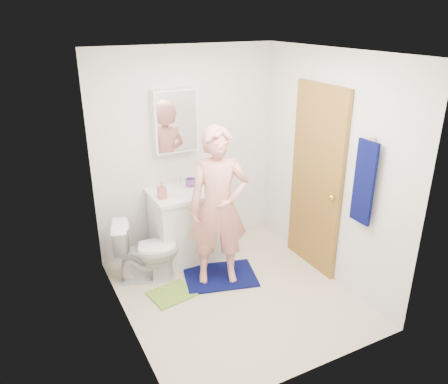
{
  "coord_description": "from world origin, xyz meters",
  "views": [
    {
      "loc": [
        -1.84,
        -3.31,
        2.7
      ],
      "look_at": [
        -0.0,
        0.25,
        1.05
      ],
      "focal_mm": 35.0,
      "sensor_mm": 36.0,
      "label": 1
    }
  ],
  "objects_px": {
    "towel": "(364,183)",
    "soap_dispenser": "(162,190)",
    "man": "(219,207)",
    "toothbrush_cup": "(190,183)",
    "vanity_cabinet": "(187,227)",
    "toilet": "(146,250)",
    "medicine_cabinet": "(175,121)"
  },
  "relations": [
    {
      "from": "medicine_cabinet",
      "to": "toothbrush_cup",
      "type": "xyz_separation_m",
      "value": [
        0.1,
        -0.13,
        -0.7
      ]
    },
    {
      "from": "vanity_cabinet",
      "to": "toothbrush_cup",
      "type": "bearing_deg",
      "value": 42.23
    },
    {
      "from": "toilet",
      "to": "towel",
      "type": "bearing_deg",
      "value": -108.52
    },
    {
      "from": "vanity_cabinet",
      "to": "toothbrush_cup",
      "type": "height_order",
      "value": "toothbrush_cup"
    },
    {
      "from": "towel",
      "to": "soap_dispenser",
      "type": "bearing_deg",
      "value": 136.46
    },
    {
      "from": "soap_dispenser",
      "to": "toothbrush_cup",
      "type": "height_order",
      "value": "soap_dispenser"
    },
    {
      "from": "soap_dispenser",
      "to": "toothbrush_cup",
      "type": "xyz_separation_m",
      "value": [
        0.4,
        0.17,
        -0.04
      ]
    },
    {
      "from": "toilet",
      "to": "soap_dispenser",
      "type": "bearing_deg",
      "value": -44.15
    },
    {
      "from": "toothbrush_cup",
      "to": "medicine_cabinet",
      "type": "bearing_deg",
      "value": 128.85
    },
    {
      "from": "towel",
      "to": "toothbrush_cup",
      "type": "bearing_deg",
      "value": 124.24
    },
    {
      "from": "medicine_cabinet",
      "to": "man",
      "type": "xyz_separation_m",
      "value": [
        0.11,
        -0.83,
        -0.73
      ]
    },
    {
      "from": "vanity_cabinet",
      "to": "man",
      "type": "height_order",
      "value": "man"
    },
    {
      "from": "toilet",
      "to": "man",
      "type": "xyz_separation_m",
      "value": [
        0.67,
        -0.39,
        0.52
      ]
    },
    {
      "from": "vanity_cabinet",
      "to": "toothbrush_cup",
      "type": "distance_m",
      "value": 0.52
    },
    {
      "from": "vanity_cabinet",
      "to": "soap_dispenser",
      "type": "height_order",
      "value": "soap_dispenser"
    },
    {
      "from": "towel",
      "to": "man",
      "type": "height_order",
      "value": "man"
    },
    {
      "from": "toothbrush_cup",
      "to": "man",
      "type": "xyz_separation_m",
      "value": [
        0.01,
        -0.7,
        -0.03
      ]
    },
    {
      "from": "medicine_cabinet",
      "to": "man",
      "type": "height_order",
      "value": "medicine_cabinet"
    },
    {
      "from": "towel",
      "to": "soap_dispenser",
      "type": "xyz_separation_m",
      "value": [
        -1.48,
        1.41,
        -0.31
      ]
    },
    {
      "from": "toilet",
      "to": "soap_dispenser",
      "type": "xyz_separation_m",
      "value": [
        0.26,
        0.14,
        0.6
      ]
    },
    {
      "from": "soap_dispenser",
      "to": "man",
      "type": "relative_size",
      "value": 0.11
    },
    {
      "from": "medicine_cabinet",
      "to": "soap_dispenser",
      "type": "xyz_separation_m",
      "value": [
        -0.3,
        -0.3,
        -0.66
      ]
    },
    {
      "from": "medicine_cabinet",
      "to": "soap_dispenser",
      "type": "bearing_deg",
      "value": -134.68
    },
    {
      "from": "medicine_cabinet",
      "to": "towel",
      "type": "distance_m",
      "value": 2.11
    },
    {
      "from": "man",
      "to": "toothbrush_cup",
      "type": "bearing_deg",
      "value": 111.33
    },
    {
      "from": "vanity_cabinet",
      "to": "soap_dispenser",
      "type": "relative_size",
      "value": 4.32
    },
    {
      "from": "vanity_cabinet",
      "to": "towel",
      "type": "xyz_separation_m",
      "value": [
        1.18,
        -1.48,
        0.85
      ]
    },
    {
      "from": "soap_dispenser",
      "to": "towel",
      "type": "bearing_deg",
      "value": -43.54
    },
    {
      "from": "vanity_cabinet",
      "to": "toilet",
      "type": "height_order",
      "value": "vanity_cabinet"
    },
    {
      "from": "vanity_cabinet",
      "to": "man",
      "type": "distance_m",
      "value": 0.77
    },
    {
      "from": "soap_dispenser",
      "to": "man",
      "type": "height_order",
      "value": "man"
    },
    {
      "from": "toothbrush_cup",
      "to": "man",
      "type": "bearing_deg",
      "value": -89.17
    }
  ]
}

